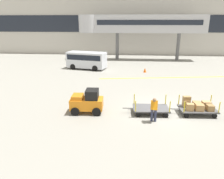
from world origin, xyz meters
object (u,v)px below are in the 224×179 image
at_px(shuttle_van, 87,59).
at_px(baggage_cart_lead, 151,108).
at_px(baggage_cart_middle, 197,107).
at_px(baggage_handler, 154,108).
at_px(safety_cone_near, 145,70).
at_px(baggage_tug, 87,102).

bearing_deg(shuttle_van, baggage_cart_lead, -62.61).
height_order(baggage_cart_middle, baggage_handler, baggage_handler).
bearing_deg(baggage_cart_lead, shuttle_van, 117.39).
distance_m(baggage_cart_middle, safety_cone_near, 11.96).
xyz_separation_m(baggage_handler, shuttle_van, (-6.88, 14.41, 0.37)).
height_order(baggage_cart_lead, shuttle_van, shuttle_van).
xyz_separation_m(baggage_tug, safety_cone_near, (4.53, 11.99, -0.48)).
xyz_separation_m(baggage_cart_middle, baggage_handler, (-2.93, -1.36, 0.34)).
xyz_separation_m(baggage_cart_lead, baggage_handler, (0.05, -1.22, 0.52)).
height_order(baggage_tug, shuttle_van, shuttle_van).
height_order(baggage_tug, baggage_handler, baggage_tug).
relative_size(baggage_tug, safety_cone_near, 3.90).
relative_size(shuttle_van, safety_cone_near, 9.29).
relative_size(baggage_cart_lead, safety_cone_near, 5.51).
xyz_separation_m(baggage_cart_middle, safety_cone_near, (-2.61, 11.67, -0.25)).
bearing_deg(shuttle_van, safety_cone_near, -10.86).
relative_size(baggage_cart_middle, baggage_handler, 1.94).
bearing_deg(baggage_cart_middle, baggage_handler, -155.04).
height_order(baggage_handler, shuttle_van, shuttle_van).
bearing_deg(safety_cone_near, baggage_cart_lead, -91.82).
distance_m(baggage_cart_lead, baggage_cart_middle, 2.99).
bearing_deg(safety_cone_near, shuttle_van, 169.14).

